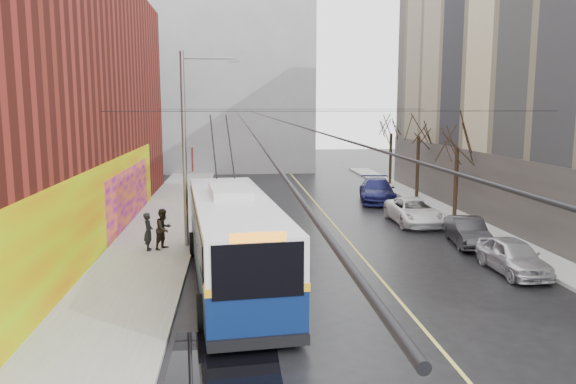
# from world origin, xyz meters

# --- Properties ---
(ground) EXTENTS (140.00, 140.00, 0.00)m
(ground) POSITION_xyz_m (0.00, 0.00, 0.00)
(ground) COLOR black
(ground) RESTS_ON ground
(sidewalk_left) EXTENTS (4.00, 60.00, 0.15)m
(sidewalk_left) POSITION_xyz_m (-8.00, 12.00, 0.07)
(sidewalk_left) COLOR gray
(sidewalk_left) RESTS_ON ground
(sidewalk_right) EXTENTS (2.00, 60.00, 0.15)m
(sidewalk_right) POSITION_xyz_m (9.00, 12.00, 0.07)
(sidewalk_right) COLOR gray
(sidewalk_right) RESTS_ON ground
(lane_line) EXTENTS (0.12, 50.00, 0.01)m
(lane_line) POSITION_xyz_m (1.50, 14.00, 0.00)
(lane_line) COLOR #BFB74C
(lane_line) RESTS_ON ground
(building_far) EXTENTS (20.50, 12.10, 18.00)m
(building_far) POSITION_xyz_m (-6.00, 44.99, 9.02)
(building_far) COLOR gray
(building_far) RESTS_ON ground
(streetlight_pole) EXTENTS (2.65, 0.60, 9.00)m
(streetlight_pole) POSITION_xyz_m (-6.14, 10.00, 4.85)
(streetlight_pole) COLOR slate
(streetlight_pole) RESTS_ON ground
(catenary_wires) EXTENTS (18.00, 60.00, 0.22)m
(catenary_wires) POSITION_xyz_m (-2.54, 14.77, 6.25)
(catenary_wires) COLOR black
(tree_near) EXTENTS (3.20, 3.20, 6.40)m
(tree_near) POSITION_xyz_m (9.00, 16.00, 4.98)
(tree_near) COLOR black
(tree_near) RESTS_ON ground
(tree_mid) EXTENTS (3.20, 3.20, 6.68)m
(tree_mid) POSITION_xyz_m (9.00, 23.00, 5.25)
(tree_mid) COLOR black
(tree_mid) RESTS_ON ground
(tree_far) EXTENTS (3.20, 3.20, 6.57)m
(tree_far) POSITION_xyz_m (9.00, 30.00, 5.14)
(tree_far) COLOR black
(tree_far) RESTS_ON ground
(puddle) EXTENTS (2.85, 3.69, 0.01)m
(puddle) POSITION_xyz_m (-4.40, -1.71, 0.00)
(puddle) COLOR black
(puddle) RESTS_ON ground
(pigeons_flying) EXTENTS (4.00, 3.55, 2.42)m
(pigeons_flying) POSITION_xyz_m (-1.97, 9.50, 7.32)
(pigeons_flying) COLOR slate
(trolleybus) EXTENTS (4.07, 13.23, 6.19)m
(trolleybus) POSITION_xyz_m (-4.12, 4.74, 1.72)
(trolleybus) COLOR #091946
(trolleybus) RESTS_ON ground
(parked_car_a) EXTENTS (1.65, 4.09, 1.39)m
(parked_car_a) POSITION_xyz_m (6.93, 4.92, 0.70)
(parked_car_a) COLOR silver
(parked_car_a) RESTS_ON ground
(parked_car_b) EXTENTS (1.97, 4.19, 1.33)m
(parked_car_b) POSITION_xyz_m (7.00, 9.48, 0.66)
(parked_car_b) COLOR #262628
(parked_car_b) RESTS_ON ground
(parked_car_c) EXTENTS (2.39, 5.13, 1.42)m
(parked_car_c) POSITION_xyz_m (6.04, 14.56, 0.71)
(parked_car_c) COLOR white
(parked_car_c) RESTS_ON ground
(parked_car_d) EXTENTS (3.20, 5.89, 1.62)m
(parked_car_d) POSITION_xyz_m (5.80, 21.92, 0.81)
(parked_car_d) COLOR #16184F
(parked_car_d) RESTS_ON ground
(following_car) EXTENTS (1.88, 4.36, 1.47)m
(following_car) POSITION_xyz_m (-3.30, 19.13, 0.73)
(following_car) COLOR #A5A5AA
(following_car) RESTS_ON ground
(pedestrian_a) EXTENTS (0.48, 0.67, 1.73)m
(pedestrian_a) POSITION_xyz_m (-7.95, 9.37, 1.01)
(pedestrian_a) COLOR black
(pedestrian_a) RESTS_ON sidewalk_left
(pedestrian_b) EXTENTS (1.09, 1.14, 1.85)m
(pedestrian_b) POSITION_xyz_m (-7.29, 9.60, 1.08)
(pedestrian_b) COLOR black
(pedestrian_b) RESTS_ON sidewalk_left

